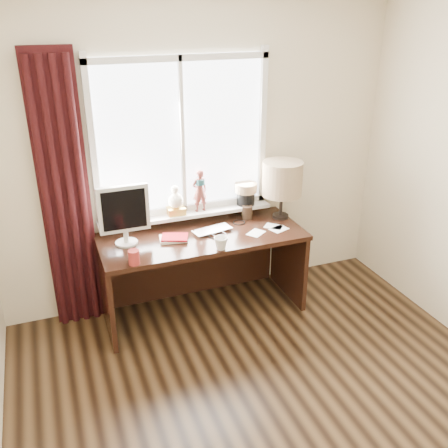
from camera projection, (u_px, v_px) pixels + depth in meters
name	position (u px, v px, depth m)	size (l,w,h in m)	color
floor	(303.00, 447.00, 3.09)	(3.50, 4.00, 0.00)	#48311B
wall_back	(199.00, 158.00, 4.27)	(3.50, 2.60, 0.00)	beige
laptop	(212.00, 230.00, 4.19)	(0.33, 0.22, 0.03)	silver
mug	(221.00, 243.00, 3.88)	(0.11, 0.10, 0.11)	white
red_cup	(134.00, 257.00, 3.66)	(0.08, 0.08, 0.11)	maroon
window	(186.00, 160.00, 4.18)	(1.52, 0.20, 1.40)	white
curtain	(65.00, 198.00, 3.90)	(0.38, 0.09, 2.25)	black
desk	(199.00, 256.00, 4.33)	(1.70, 0.70, 0.75)	black
monitor	(124.00, 212.00, 3.88)	(0.40, 0.18, 0.49)	beige
notebook_stack	(174.00, 238.00, 4.05)	(0.26, 0.21, 0.03)	beige
brush_holder	(247.00, 212.00, 4.43)	(0.09, 0.09, 0.25)	black
icon_frame	(247.00, 208.00, 4.50)	(0.10, 0.03, 0.13)	gold
table_lamp	(282.00, 179.00, 4.32)	(0.35, 0.35, 0.52)	black
loose_papers	(270.00, 229.00, 4.24)	(0.40, 0.25, 0.00)	white
desk_cables	(220.00, 231.00, 4.21)	(0.48, 0.32, 0.01)	black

